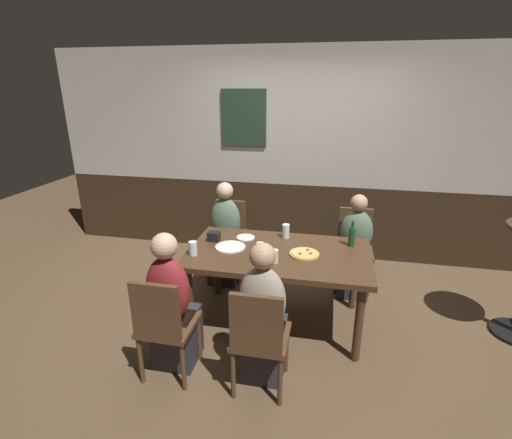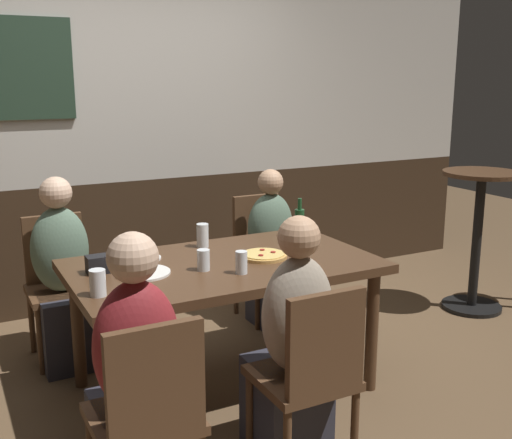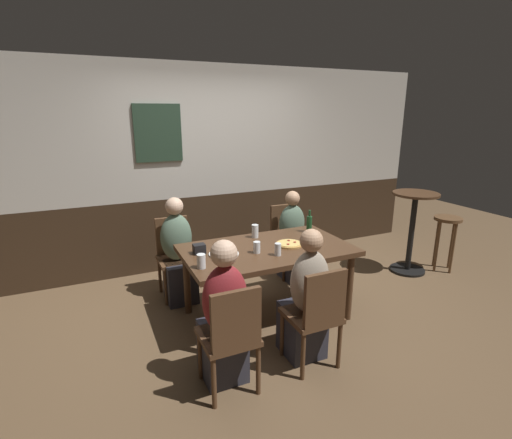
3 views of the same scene
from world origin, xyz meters
name	(u,v)px [view 2 (image 2 of 3)]	position (x,y,z in m)	size (l,w,h in m)	color
ground_plane	(225,387)	(0.00, 0.00, 0.00)	(12.00, 12.00, 0.00)	brown
wall_back	(130,133)	(0.00, 1.65, 1.30)	(6.40, 0.13, 2.60)	#332316
dining_table	(223,276)	(0.00, 0.00, 0.66)	(1.63, 0.95, 0.74)	#472D1C
chair_left_near	(149,412)	(-0.72, -0.89, 0.50)	(0.40, 0.40, 0.88)	#513521
chair_right_far	(262,249)	(0.72, 0.89, 0.50)	(0.40, 0.40, 0.88)	#513521
chair_mid_near	(311,371)	(0.00, -0.89, 0.50)	(0.40, 0.40, 0.88)	#513521
chair_left_far	(59,278)	(-0.72, 0.89, 0.50)	(0.40, 0.40, 0.88)	#513521
person_left_near	(136,394)	(-0.72, -0.73, 0.49)	(0.34, 0.37, 1.16)	#2D2D38
person_right_far	(273,260)	(0.72, 0.73, 0.46)	(0.34, 0.37, 1.10)	#2D2D38
person_mid_near	(292,359)	(0.00, -0.73, 0.48)	(0.34, 0.37, 1.15)	#2D2D38
person_left_far	(64,288)	(-0.72, 0.73, 0.48)	(0.34, 0.37, 1.15)	#2D2D38
pizza	(263,255)	(0.23, -0.02, 0.75)	(0.27, 0.27, 0.03)	tan
tumbler_water	(242,264)	(0.00, -0.22, 0.79)	(0.06, 0.06, 0.12)	silver
pint_glass_amber	(203,261)	(-0.15, -0.09, 0.79)	(0.07, 0.07, 0.11)	silver
tumbler_short	(98,285)	(-0.73, -0.22, 0.79)	(0.07, 0.07, 0.12)	silver
beer_glass_tall	(203,237)	(0.02, 0.33, 0.80)	(0.07, 0.07, 0.14)	silver
beer_bottle_green	(299,222)	(0.64, 0.26, 0.84)	(0.06, 0.06, 0.25)	#194723
plate_white_large	(143,273)	(-0.45, 0.00, 0.75)	(0.28, 0.28, 0.01)	white
plate_white_small	(145,258)	(-0.36, 0.25, 0.75)	(0.18, 0.18, 0.01)	white
condiment_caddy	(98,264)	(-0.65, 0.13, 0.79)	(0.11, 0.09, 0.09)	black
side_bar_table	(478,230)	(2.18, 0.25, 0.62)	(0.56, 0.56, 1.05)	black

